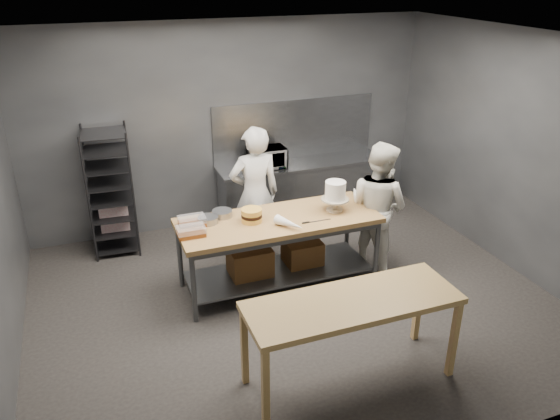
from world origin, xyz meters
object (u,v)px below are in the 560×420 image
at_px(microwave, 267,158).
at_px(frosted_cake_stand, 335,193).
at_px(chef_right, 378,207).
at_px(work_table, 276,244).
at_px(chef_behind, 255,195).
at_px(speed_rack, 111,192).
at_px(layer_cake, 252,215).
at_px(near_counter, 352,308).

bearing_deg(microwave, frosted_cake_stand, -82.22).
bearing_deg(frosted_cake_stand, chef_right, 2.51).
relative_size(work_table, chef_behind, 1.31).
xyz_separation_m(microwave, frosted_cake_stand, (0.25, -1.80, 0.11)).
distance_m(speed_rack, layer_cake, 2.22).
bearing_deg(near_counter, work_table, 92.01).
distance_m(frosted_cake_stand, layer_cake, 1.06).
height_order(work_table, speed_rack, speed_rack).
bearing_deg(layer_cake, near_counter, -78.82).
bearing_deg(work_table, near_counter, -87.99).
relative_size(near_counter, speed_rack, 1.14).
bearing_deg(microwave, chef_right, -63.71).
xyz_separation_m(work_table, layer_cake, (-0.30, 0.01, 0.43)).
distance_m(work_table, near_counter, 1.86).
distance_m(near_counter, layer_cake, 1.89).
height_order(speed_rack, layer_cake, speed_rack).
relative_size(work_table, frosted_cake_stand, 6.38).
bearing_deg(frosted_cake_stand, work_table, 176.21).
height_order(microwave, layer_cake, microwave).
bearing_deg(chef_right, work_table, 66.25).
relative_size(speed_rack, chef_right, 1.02).
bearing_deg(chef_right, layer_cake, 66.14).
bearing_deg(chef_behind, frosted_cake_stand, 135.31).
bearing_deg(work_table, microwave, 74.03).
height_order(speed_rack, chef_right, speed_rack).
bearing_deg(chef_right, near_counter, 121.43).
distance_m(speed_rack, frosted_cake_stand, 3.05).
height_order(speed_rack, microwave, speed_rack).
distance_m(chef_behind, microwave, 1.11).
xyz_separation_m(work_table, speed_rack, (-1.76, 1.67, 0.28)).
bearing_deg(chef_behind, work_table, 93.46).
bearing_deg(microwave, layer_cake, -114.74).
relative_size(near_counter, layer_cake, 8.19).
distance_m(work_table, layer_cake, 0.52).
relative_size(frosted_cake_stand, layer_cake, 1.54).
height_order(work_table, near_counter, work_table).
height_order(microwave, frosted_cake_stand, frosted_cake_stand).
bearing_deg(frosted_cake_stand, microwave, 97.78).
height_order(speed_rack, chef_behind, chef_behind).
relative_size(work_table, microwave, 4.43).
bearing_deg(frosted_cake_stand, near_counter, -110.80).
xyz_separation_m(microwave, layer_cake, (-0.80, -1.74, -0.05)).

